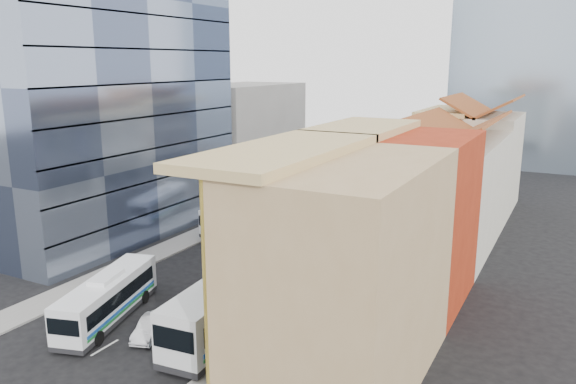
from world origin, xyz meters
The scene contains 15 objects.
ground centered at (0.00, 0.00, 0.00)m, with size 200.00×200.00×0.00m, color black.
sidewalk_right centered at (8.50, 22.00, 0.07)m, with size 3.00×90.00×0.15m, color slate.
sidewalk_left centered at (-8.50, 22.00, 0.07)m, with size 3.00×90.00×0.15m, color slate.
shophouse_tan centered at (14.00, 5.00, 6.00)m, with size 8.00×14.00×12.00m, color tan.
shophouse_red centered at (14.00, 17.00, 6.00)m, with size 8.00×10.00×12.00m, color #9C2B11.
shophouse_cream_near centered at (14.00, 26.50, 5.00)m, with size 8.00×9.00×10.00m, color beige.
shophouse_cream_mid centered at (14.00, 35.50, 5.00)m, with size 8.00×9.00×10.00m, color beige.
shophouse_cream_far centered at (14.00, 46.00, 5.50)m, with size 8.00×12.00×11.00m, color beige.
office_tower centered at (-17.00, 19.00, 15.00)m, with size 12.00×26.00×30.00m, color #404A65.
office_block_far centered at (-16.00, 42.00, 7.00)m, with size 10.00×18.00×14.00m, color gray.
bus_left_near centered at (-2.55, 3.92, 1.62)m, with size 2.37×10.10×3.24m, color white, non-canonical shape.
bus_left_far centered at (-5.50, 25.61, 1.61)m, with size 2.35×10.04×3.22m, color silver, non-canonical shape.
bus_right centered at (5.50, 6.51, 2.04)m, with size 2.98×12.71×4.08m, color silver, non-canonical shape.
sedan_left centered at (-3.28, 1.33, 0.64)m, with size 1.53×3.78×1.28m, color silver.
sedan_right centered at (1.50, 3.47, 0.61)m, with size 1.30×3.72×1.23m, color silver.
Camera 1 is at (24.29, -21.19, 16.93)m, focal length 35.00 mm.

